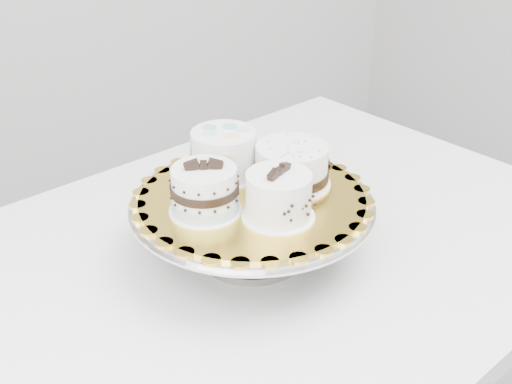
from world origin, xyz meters
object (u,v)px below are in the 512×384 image
cake_board (252,197)px  cake_dots (224,153)px  cake_swirl (279,197)px  cake_ribbon (292,166)px  cake_stand (252,217)px  table (247,291)px  cake_banded (205,192)px

cake_board → cake_dots: 0.09m
cake_swirl → cake_ribbon: cake_swirl is taller
cake_stand → table: bearing=104.8°
cake_swirl → cake_stand: bearing=65.3°
cake_board → cake_ribbon: cake_ribbon is taller
cake_swirl → cake_ribbon: bearing=20.0°
cake_stand → cake_banded: cake_banded is taller
cake_banded → cake_dots: bearing=73.2°
cake_ribbon → cake_board: bearing=161.1°
table → cake_stand: 0.15m
cake_dots → cake_ribbon: 0.11m
cake_dots → cake_ribbon: size_ratio=0.88×
cake_stand → cake_dots: bearing=89.0°
cake_dots → cake_ribbon: bearing=-47.6°
cake_swirl → cake_dots: cake_swirl is taller
cake_board → cake_ribbon: size_ratio=2.44×
cake_board → cake_ribbon: bearing=-0.9°
cake_swirl → cake_dots: (0.00, 0.15, 0.01)m
cake_board → cake_banded: size_ratio=2.70×
cake_board → cake_dots: bearing=89.0°
cake_board → cake_swirl: (-0.00, -0.07, 0.03)m
cake_banded → cake_dots: 0.12m
cake_stand → cake_dots: (0.00, 0.08, 0.07)m
table → cake_swirl: cake_swirl is taller
cake_swirl → cake_ribbon: 0.10m
cake_swirl → cake_ribbon: (0.08, 0.07, -0.00)m
cake_dots → cake_banded: bearing=-133.0°
table → cake_banded: cake_banded is taller
table → cake_swirl: size_ratio=10.64×
table → cake_dots: size_ratio=10.43×
cake_swirl → cake_banded: bearing=114.4°
cake_dots → cake_ribbon: cake_dots is taller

